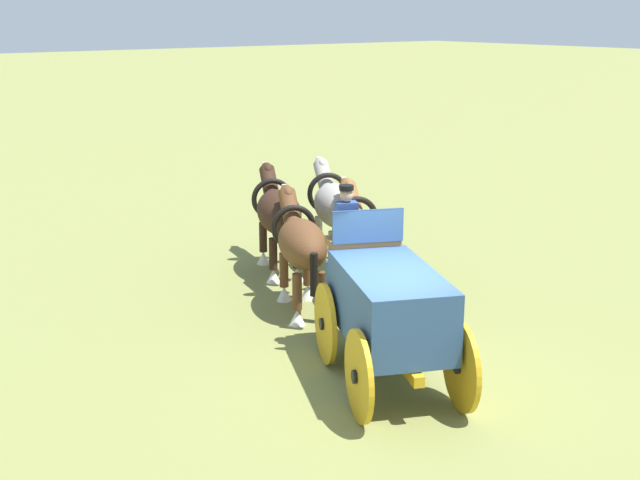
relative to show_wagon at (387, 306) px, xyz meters
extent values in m
plane|color=olive|center=(-0.13, 0.05, -1.25)|extent=(220.00, 220.00, 0.00)
cube|color=#2D4C7A|center=(-0.13, 0.05, 0.06)|extent=(2.96, 2.31, 1.09)
cube|color=brown|center=(1.30, -0.60, 0.65)|extent=(1.01, 1.32, 0.12)
cube|color=#2D4C7A|center=(1.66, -0.77, -0.13)|extent=(0.66, 1.07, 0.60)
cube|color=#2D4C7A|center=(1.03, -0.48, 0.98)|extent=(0.55, 1.11, 0.55)
cube|color=gold|center=(-0.13, 0.05, -0.58)|extent=(2.71, 1.36, 0.16)
cylinder|color=gold|center=(1.15, 0.31, -0.58)|extent=(1.26, 0.63, 1.35)
cylinder|color=black|center=(1.15, 0.31, -0.58)|extent=(0.26, 0.25, 0.20)
cylinder|color=gold|center=(0.51, -1.08, -0.58)|extent=(1.26, 0.63, 1.35)
cylinder|color=black|center=(0.51, -1.08, -0.58)|extent=(0.26, 0.25, 0.20)
cylinder|color=gold|center=(-0.77, 1.19, -0.58)|extent=(1.26, 0.63, 1.35)
cylinder|color=black|center=(-0.77, 1.19, -0.58)|extent=(0.26, 0.25, 0.20)
cylinder|color=gold|center=(-1.41, -0.20, -0.58)|extent=(1.26, 0.63, 1.35)
cylinder|color=black|center=(-1.41, -0.20, -0.58)|extent=(0.26, 0.25, 0.20)
cylinder|color=brown|center=(2.25, -1.04, -0.53)|extent=(2.40, 1.18, 0.10)
cube|color=slate|center=(1.53, -0.39, 0.79)|extent=(0.50, 0.46, 0.16)
cube|color=#334C99|center=(1.42, -0.34, 1.06)|extent=(0.37, 0.43, 0.55)
sphere|color=tan|center=(1.42, -0.34, 1.45)|extent=(0.22, 0.22, 0.22)
cylinder|color=black|center=(1.42, -0.34, 1.58)|extent=(0.24, 0.24, 0.08)
ellipsoid|color=brown|center=(3.34, -0.83, 0.12)|extent=(2.16, 1.62, 0.88)
cylinder|color=brown|center=(4.07, -0.89, -0.60)|extent=(0.18, 0.18, 0.70)
cone|color=silver|center=(4.07, -0.89, -1.10)|extent=(0.30, 0.30, 0.30)
cylinder|color=brown|center=(3.87, -1.33, -0.60)|extent=(0.18, 0.18, 0.70)
cone|color=silver|center=(3.87, -1.33, -1.10)|extent=(0.30, 0.30, 0.30)
cylinder|color=brown|center=(2.82, -0.32, -0.60)|extent=(0.18, 0.18, 0.70)
cone|color=silver|center=(2.82, -0.32, -1.10)|extent=(0.30, 0.30, 0.30)
cylinder|color=brown|center=(2.62, -0.76, -0.60)|extent=(0.18, 0.18, 0.70)
cone|color=silver|center=(2.62, -0.76, -1.10)|extent=(0.30, 0.30, 0.30)
cylinder|color=brown|center=(4.49, -1.35, 0.51)|extent=(1.01, 0.72, 0.81)
ellipsoid|color=brown|center=(4.82, -1.50, 0.77)|extent=(0.65, 0.49, 0.32)
cube|color=silver|center=(5.08, -1.62, 0.77)|extent=(0.10, 0.12, 0.24)
torus|color=black|center=(4.15, -1.20, 0.22)|extent=(0.49, 0.88, 0.91)
cylinder|color=black|center=(2.40, -0.39, -0.18)|extent=(0.14, 0.14, 0.80)
ellipsoid|color=brown|center=(2.80, -2.01, 0.20)|extent=(2.29, 1.72, 0.93)
cylinder|color=brown|center=(3.57, -2.08, -0.57)|extent=(0.18, 0.18, 0.74)
cone|color=silver|center=(3.57, -2.08, -1.09)|extent=(0.30, 0.30, 0.32)
cylinder|color=brown|center=(3.36, -2.54, -0.57)|extent=(0.18, 0.18, 0.74)
cone|color=silver|center=(3.36, -2.54, -1.09)|extent=(0.30, 0.30, 0.32)
cylinder|color=brown|center=(2.24, -1.47, -0.57)|extent=(0.18, 0.18, 0.74)
cone|color=silver|center=(2.24, -1.47, -1.09)|extent=(0.30, 0.30, 0.32)
cylinder|color=brown|center=(2.03, -1.93, -0.57)|extent=(0.18, 0.18, 0.74)
cone|color=silver|center=(2.03, -1.93, -1.09)|extent=(0.30, 0.30, 0.32)
cylinder|color=brown|center=(3.99, -2.55, 0.59)|extent=(1.01, 0.72, 0.81)
ellipsoid|color=brown|center=(4.33, -2.71, 0.85)|extent=(0.65, 0.49, 0.32)
cube|color=silver|center=(4.58, -2.82, 0.85)|extent=(0.10, 0.12, 0.24)
torus|color=black|center=(3.66, -2.40, 0.30)|extent=(0.51, 0.92, 0.95)
cylinder|color=black|center=(1.81, -1.55, -0.10)|extent=(0.14, 0.14, 0.80)
ellipsoid|color=#331E14|center=(5.71, -1.91, 0.13)|extent=(2.21, 1.68, 0.93)
cylinder|color=#331E14|center=(6.45, -1.97, -0.61)|extent=(0.18, 0.18, 0.69)
cone|color=silver|center=(6.45, -1.97, -1.10)|extent=(0.30, 0.30, 0.29)
cylinder|color=#331E14|center=(6.23, -2.44, -0.61)|extent=(0.18, 0.18, 0.69)
cone|color=silver|center=(6.23, -2.44, -1.10)|extent=(0.30, 0.30, 0.29)
cylinder|color=#331E14|center=(5.18, -1.39, -0.61)|extent=(0.18, 0.18, 0.69)
cone|color=silver|center=(5.18, -1.39, -1.10)|extent=(0.30, 0.30, 0.29)
cylinder|color=#331E14|center=(4.96, -1.85, -0.61)|extent=(0.18, 0.18, 0.69)
cone|color=silver|center=(4.96, -1.85, -1.10)|extent=(0.30, 0.30, 0.29)
cylinder|color=#331E14|center=(6.86, -2.44, 0.53)|extent=(1.01, 0.72, 0.81)
ellipsoid|color=#331E14|center=(7.19, -2.59, 0.79)|extent=(0.65, 0.49, 0.32)
cube|color=silver|center=(7.45, -2.71, 0.79)|extent=(0.10, 0.12, 0.24)
torus|color=black|center=(6.52, -2.29, 0.23)|extent=(0.51, 0.92, 0.96)
cylinder|color=black|center=(4.75, -1.47, -0.17)|extent=(0.14, 0.14, 0.80)
ellipsoid|color=#9E998E|center=(5.16, -3.09, 0.21)|extent=(2.19, 1.68, 0.94)
cylinder|color=#9E998E|center=(5.90, -3.15, -0.56)|extent=(0.18, 0.18, 0.74)
cone|color=silver|center=(5.90, -3.15, -1.09)|extent=(0.30, 0.30, 0.32)
cylinder|color=#9E998E|center=(5.69, -3.62, -0.56)|extent=(0.18, 0.18, 0.74)
cone|color=silver|center=(5.69, -3.62, -1.09)|extent=(0.30, 0.30, 0.32)
cylinder|color=#9E998E|center=(4.64, -2.57, -0.56)|extent=(0.18, 0.18, 0.74)
cone|color=silver|center=(4.64, -2.57, -1.09)|extent=(0.30, 0.30, 0.32)
cylinder|color=#9E998E|center=(4.43, -3.04, -0.56)|extent=(0.18, 0.18, 0.74)
cone|color=silver|center=(4.43, -3.04, -1.09)|extent=(0.30, 0.30, 0.32)
cylinder|color=#9E998E|center=(6.31, -3.62, 0.61)|extent=(1.01, 0.72, 0.81)
ellipsoid|color=#9E998E|center=(6.64, -3.77, 0.86)|extent=(0.65, 0.49, 0.32)
cube|color=silver|center=(6.90, -3.89, 0.86)|extent=(0.10, 0.12, 0.24)
torus|color=black|center=(5.97, -3.46, 0.31)|extent=(0.51, 0.93, 0.97)
cylinder|color=black|center=(4.22, -2.66, -0.09)|extent=(0.14, 0.14, 0.80)
camera|label=1|loc=(-9.15, 8.23, 4.40)|focal=47.32mm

